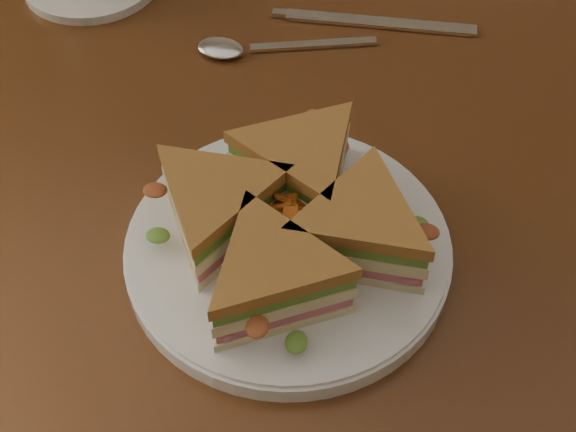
{
  "coord_description": "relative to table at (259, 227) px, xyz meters",
  "views": [
    {
      "loc": [
        0.17,
        -0.47,
        1.27
      ],
      "look_at": [
        0.06,
        -0.1,
        0.8
      ],
      "focal_mm": 50.0,
      "sensor_mm": 36.0,
      "label": 1
    }
  ],
  "objects": [
    {
      "name": "table",
      "position": [
        0.0,
        0.0,
        0.0
      ],
      "size": [
        1.2,
        0.8,
        0.75
      ],
      "color": "#391C0D",
      "rests_on": "ground"
    },
    {
      "name": "knife",
      "position": [
        0.05,
        0.22,
        0.1
      ],
      "size": [
        0.21,
        0.05,
        0.0
      ],
      "rotation": [
        0.0,
        0.0,
        0.15
      ],
      "color": "silver",
      "rests_on": "table"
    },
    {
      "name": "crisps_mound",
      "position": [
        0.06,
        -0.1,
        0.14
      ],
      "size": [
        0.09,
        0.09,
        0.05
      ],
      "primitive_type": null,
      "color": "#D1631A",
      "rests_on": "plate"
    },
    {
      "name": "sandwich_wedges",
      "position": [
        0.06,
        -0.1,
        0.14
      ],
      "size": [
        0.25,
        0.25,
        0.06
      ],
      "color": "beige",
      "rests_on": "plate"
    },
    {
      "name": "plate",
      "position": [
        0.06,
        -0.1,
        0.11
      ],
      "size": [
        0.26,
        0.26,
        0.02
      ],
      "primitive_type": "cylinder",
      "color": "silver",
      "rests_on": "table"
    },
    {
      "name": "spoon",
      "position": [
        -0.06,
        0.14,
        0.1
      ],
      "size": [
        0.17,
        0.08,
        0.01
      ],
      "rotation": [
        0.0,
        0.0,
        0.39
      ],
      "color": "silver",
      "rests_on": "table"
    }
  ]
}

